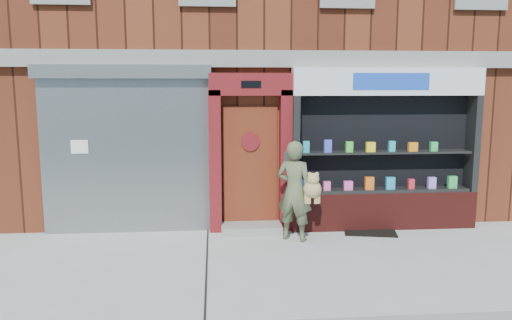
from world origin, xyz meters
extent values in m
plane|color=#9E9E99|center=(0.00, 0.00, 0.00)|extent=(80.00, 80.00, 0.00)
cube|color=#4F1F12|center=(0.00, 6.00, 4.00)|extent=(12.00, 8.00, 8.00)
cube|color=gray|center=(0.00, 1.92, 3.15)|extent=(12.00, 0.16, 0.30)
cube|color=gray|center=(-3.00, 1.94, 1.40)|extent=(3.00, 0.10, 2.80)
cube|color=slate|center=(-3.00, 1.88, 2.92)|extent=(3.10, 0.30, 0.24)
cube|color=white|center=(-3.80, 1.88, 1.60)|extent=(0.30, 0.01, 0.24)
cube|color=#5A0F13|center=(-1.40, 1.86, 1.30)|extent=(0.22, 0.28, 2.60)
cube|color=#5A0F13|center=(-0.10, 1.86, 1.30)|extent=(0.22, 0.28, 2.60)
cube|color=#5A0F13|center=(-0.75, 1.86, 2.70)|extent=(1.50, 0.28, 0.40)
cube|color=black|center=(-0.75, 1.71, 2.70)|extent=(0.35, 0.01, 0.12)
cube|color=maroon|center=(-0.75, 1.97, 1.20)|extent=(1.00, 0.06, 2.20)
cylinder|color=black|center=(-0.75, 1.93, 1.65)|extent=(0.28, 0.02, 0.28)
cylinder|color=#5A0F13|center=(-0.75, 1.92, 1.65)|extent=(0.34, 0.02, 0.34)
cube|color=gray|center=(-0.75, 1.70, 0.07)|extent=(1.10, 0.55, 0.15)
cube|color=slate|center=(-0.10, 1.71, 1.40)|extent=(0.10, 0.02, 0.18)
cube|color=#541713|center=(1.75, 1.80, 0.35)|extent=(3.50, 0.40, 0.70)
cube|color=black|center=(0.06, 1.80, 1.60)|extent=(0.12, 0.40, 1.80)
cube|color=black|center=(3.44, 1.80, 1.60)|extent=(0.12, 0.40, 1.80)
cube|color=black|center=(1.75, 1.99, 1.60)|extent=(3.30, 0.03, 1.80)
cube|color=black|center=(1.75, 1.80, 0.73)|extent=(3.20, 0.36, 0.06)
cube|color=black|center=(1.75, 1.80, 1.45)|extent=(3.20, 0.36, 0.04)
cube|color=white|center=(1.75, 1.80, 2.75)|extent=(3.50, 0.40, 0.50)
cube|color=#1740B2|center=(1.75, 1.59, 2.75)|extent=(1.40, 0.01, 0.30)
cube|color=#4373E3|center=(0.25, 1.72, 0.87)|extent=(0.15, 0.09, 0.22)
cube|color=#F05095|center=(0.65, 1.72, 0.84)|extent=(0.13, 0.09, 0.17)
cube|color=#F050AE|center=(1.05, 1.72, 0.84)|extent=(0.16, 0.09, 0.17)
cube|color=#E65B18|center=(1.45, 1.72, 0.88)|extent=(0.16, 0.09, 0.24)
cube|color=#258DBB|center=(1.85, 1.72, 0.87)|extent=(0.16, 0.09, 0.23)
cube|color=red|center=(2.25, 1.72, 0.85)|extent=(0.11, 0.09, 0.19)
cube|color=#A079DA|center=(2.65, 1.72, 0.87)|extent=(0.14, 0.09, 0.22)
cube|color=green|center=(3.05, 1.72, 0.88)|extent=(0.16, 0.09, 0.23)
cube|color=teal|center=(0.25, 1.72, 1.57)|extent=(0.11, 0.09, 0.21)
cube|color=blue|center=(0.65, 1.72, 1.59)|extent=(0.13, 0.09, 0.23)
cube|color=green|center=(1.05, 1.72, 1.57)|extent=(0.13, 0.09, 0.19)
cube|color=yellow|center=(1.45, 1.72, 1.56)|extent=(0.16, 0.09, 0.18)
cube|color=#23A7B2|center=(1.85, 1.72, 1.57)|extent=(0.11, 0.09, 0.20)
cube|color=orange|center=(2.25, 1.72, 1.55)|extent=(0.17, 0.09, 0.17)
cube|color=green|center=(2.65, 1.72, 1.56)|extent=(0.13, 0.09, 0.17)
imported|color=#535C3D|center=(-0.04, 1.21, 0.87)|extent=(0.76, 0.67, 1.75)
sphere|color=tan|center=(0.25, 1.08, 0.93)|extent=(0.31, 0.31, 0.31)
sphere|color=tan|center=(0.25, 1.03, 1.11)|extent=(0.21, 0.21, 0.21)
sphere|color=tan|center=(0.19, 1.03, 1.20)|extent=(0.07, 0.07, 0.07)
sphere|color=tan|center=(0.32, 1.03, 1.20)|extent=(0.07, 0.07, 0.07)
cylinder|color=tan|center=(0.15, 1.08, 0.77)|extent=(0.07, 0.07, 0.19)
cylinder|color=tan|center=(0.36, 1.08, 0.77)|extent=(0.07, 0.07, 0.19)
cylinder|color=tan|center=(0.19, 1.06, 0.77)|extent=(0.07, 0.07, 0.19)
cylinder|color=tan|center=(0.32, 1.06, 0.77)|extent=(0.07, 0.07, 0.19)
cube|color=black|center=(1.44, 1.55, 0.01)|extent=(1.05, 0.83, 0.02)
camera|label=1|loc=(-1.42, -7.15, 2.72)|focal=35.00mm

